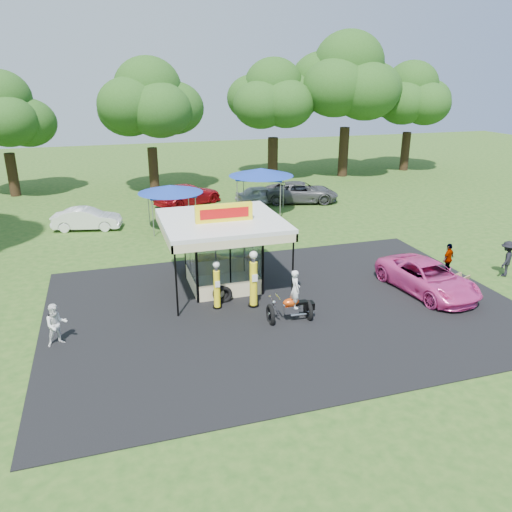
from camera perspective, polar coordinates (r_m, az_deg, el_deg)
The scene contains 24 objects.
ground at distance 20.26m, azimuth 5.17°, elevation -8.20°, with size 120.00×120.00×0.00m, color #264D18.
asphalt_apron at distance 21.90m, azimuth 3.20°, elevation -5.81°, with size 20.00×14.00×0.04m, color black.
gas_station_kiosk at distance 23.34m, azimuth -3.87°, elevation 0.53°, with size 5.40×5.40×4.18m.
gas_pump_left at distance 21.41m, azimuth -4.50°, elevation -3.46°, with size 0.41×0.41×2.18m.
gas_pump_right at distance 21.43m, azimuth -0.29°, elevation -2.81°, with size 0.48×0.48×2.58m.
motorcycle at distance 20.42m, azimuth 4.27°, elevation -5.12°, with size 1.96×0.99×2.30m.
spare_tires at distance 22.27m, azimuth -3.86°, elevation -4.37°, with size 0.90×0.55×0.77m.
a_frame_sign at distance 24.69m, azimuth 22.38°, elevation -3.06°, with size 0.61×0.68×1.00m.
kiosk_car at distance 25.81m, azimuth -4.95°, elevation -0.64°, with size 1.13×2.82×0.96m, color yellow.
pink_sedan at distance 24.39m, azimuth 19.01°, elevation -2.33°, with size 2.42×5.26×1.46m, color #E43E94.
spectator_west at distance 20.07m, azimuth -21.86°, elevation -7.30°, with size 0.81×0.63×1.66m, color white.
spectator_east_a at distance 27.83m, azimuth 26.70°, elevation -0.28°, with size 1.18×0.68×1.82m, color black.
spectator_east_b at distance 26.93m, azimuth 21.11°, elevation -0.31°, with size 0.96×0.40×1.63m, color gray.
bg_car_a at distance 34.40m, azimuth -18.77°, elevation 4.05°, with size 1.51×4.32×1.42m, color white.
bg_car_b at distance 39.35m, azimuth -7.80°, elevation 6.98°, with size 2.26×5.55×1.61m, color #9E0C13.
bg_car_c at distance 39.37m, azimuth 0.68°, elevation 7.02°, with size 1.66×4.13×1.41m, color silver.
bg_car_d at distance 39.97m, azimuth 5.20°, elevation 7.29°, with size 2.67×5.79×1.61m, color #515053.
tent_west at distance 32.73m, azimuth -9.75°, elevation 7.53°, with size 4.17×4.17×2.92m.
tent_east at distance 36.28m, azimuth 0.59°, elevation 9.53°, with size 4.67×4.67×3.26m.
oak_far_b at distance 45.86m, azimuth -26.92°, elevation 13.81°, with size 8.21×8.21×9.79m.
oak_far_c at distance 43.26m, azimuth -12.09°, elevation 15.99°, with size 9.14×9.14×10.77m.
oak_far_d at distance 48.73m, azimuth 2.00°, elevation 16.91°, with size 9.13×9.13×10.87m.
oak_far_e at distance 50.54m, azimuth 10.39°, elevation 18.45°, with size 11.11×11.11×13.23m.
oak_far_f at distance 55.45m, azimuth 17.20°, elevation 16.41°, with size 8.90×8.90×10.73m.
Camera 1 is at (-6.96, -16.45, 9.55)m, focal length 35.00 mm.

